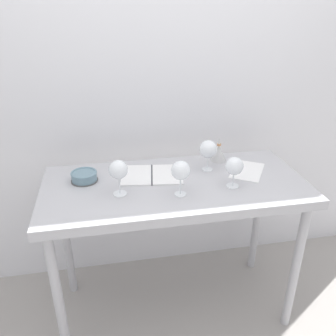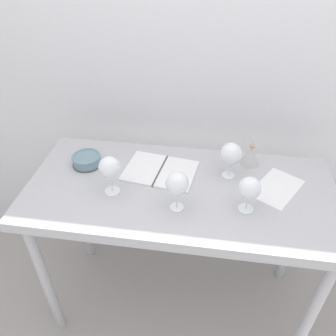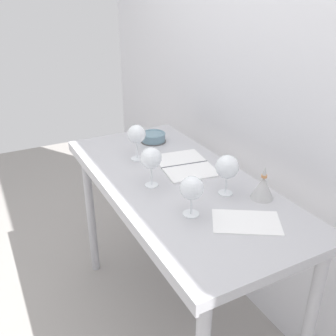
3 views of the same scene
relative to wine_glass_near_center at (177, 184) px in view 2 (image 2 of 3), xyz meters
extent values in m
plane|color=#9A9590|center=(0.00, 0.14, -1.03)|extent=(6.00, 6.00, 0.00)
cube|color=silver|center=(0.00, 0.63, 0.27)|extent=(3.80, 0.04, 2.60)
cube|color=#AEAEB3|center=(0.00, 0.14, -0.15)|extent=(1.40, 0.64, 0.04)
cube|color=#AEAEB3|center=(0.00, -0.19, -0.15)|extent=(1.40, 0.01, 0.05)
cylinder|color=#AEAEB3|center=(-0.64, -0.12, -0.60)|extent=(0.05, 0.05, 0.86)
cylinder|color=#AEAEB3|center=(0.64, -0.12, -0.60)|extent=(0.05, 0.05, 0.86)
cylinder|color=#AEAEB3|center=(-0.64, 0.40, -0.60)|extent=(0.05, 0.05, 0.86)
cylinder|color=#AEAEB3|center=(0.64, 0.40, -0.60)|extent=(0.05, 0.05, 0.86)
cylinder|color=white|center=(0.00, 0.00, -0.13)|extent=(0.06, 0.06, 0.00)
cylinder|color=white|center=(0.00, 0.00, -0.08)|extent=(0.01, 0.01, 0.09)
sphere|color=white|center=(0.00, 0.00, 0.00)|extent=(0.09, 0.09, 0.09)
cylinder|color=maroon|center=(0.00, 0.00, -0.01)|extent=(0.07, 0.07, 0.02)
cylinder|color=white|center=(0.21, 0.25, -0.13)|extent=(0.06, 0.06, 0.00)
cylinder|color=white|center=(0.21, 0.25, -0.09)|extent=(0.01, 0.01, 0.08)
sphere|color=white|center=(0.21, 0.25, 0.00)|extent=(0.10, 0.10, 0.10)
cylinder|color=maroon|center=(0.21, 0.25, -0.02)|extent=(0.07, 0.07, 0.02)
cylinder|color=white|center=(-0.30, 0.06, -0.13)|extent=(0.07, 0.07, 0.00)
cylinder|color=white|center=(-0.30, 0.06, -0.08)|extent=(0.01, 0.01, 0.09)
sphere|color=white|center=(-0.30, 0.06, 0.01)|extent=(0.09, 0.09, 0.09)
cylinder|color=maroon|center=(-0.30, 0.06, -0.01)|extent=(0.07, 0.07, 0.02)
cylinder|color=white|center=(0.29, 0.03, -0.13)|extent=(0.07, 0.07, 0.00)
cylinder|color=white|center=(0.29, 0.03, -0.09)|extent=(0.01, 0.01, 0.07)
sphere|color=white|center=(0.29, 0.03, -0.01)|extent=(0.09, 0.09, 0.09)
cylinder|color=maroon|center=(0.29, 0.03, -0.03)|extent=(0.06, 0.06, 0.02)
cube|color=white|center=(-0.19, 0.25, -0.13)|extent=(0.20, 0.26, 0.01)
cube|color=white|center=(-0.03, 0.22, -0.13)|extent=(0.20, 0.26, 0.01)
cube|color=#3F3F47|center=(-0.11, 0.23, -0.13)|extent=(0.04, 0.24, 0.01)
cube|color=white|center=(0.43, 0.19, -0.13)|extent=(0.27, 0.30, 0.00)
cylinder|color=#4C4C4C|center=(-0.47, 0.24, -0.13)|extent=(0.14, 0.14, 0.01)
cylinder|color=slate|center=(-0.47, 0.24, -0.10)|extent=(0.13, 0.13, 0.04)
torus|color=slate|center=(-0.47, 0.24, -0.08)|extent=(0.14, 0.14, 0.01)
cone|color=#B4B4B4|center=(0.32, 0.36, -0.08)|extent=(0.10, 0.10, 0.10)
cylinder|color=#C17F4C|center=(0.32, 0.36, -0.03)|extent=(0.02, 0.02, 0.01)
cone|color=#B4B4B4|center=(0.32, 0.36, 0.00)|extent=(0.02, 0.02, 0.04)
camera|label=1|loc=(-0.34, -1.48, 0.75)|focal=37.42mm
camera|label=2|loc=(0.11, -1.02, 0.87)|focal=36.07mm
camera|label=3|loc=(1.37, -0.64, 0.68)|focal=40.75mm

